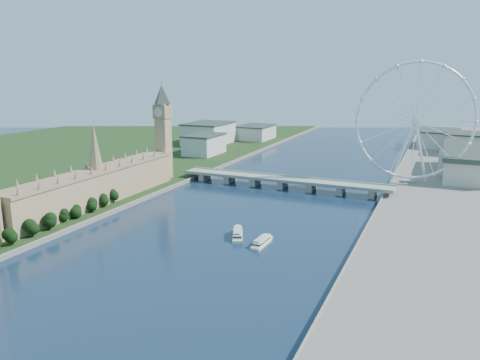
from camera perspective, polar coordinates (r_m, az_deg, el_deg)
The scene contains 10 objects.
ground at distance 236.69m, azimuth -19.77°, elevation -17.13°, with size 2000.00×2000.00×0.00m, color #1A394B.
tree_row at distance 356.41m, azimuth -25.07°, elevation -5.78°, with size 9.04×217.04×20.03m.
parliament_range at distance 429.23m, azimuth -16.99°, elevation -0.67°, with size 24.00×200.00×70.00m.
big_ben at distance 506.79m, azimuth -9.40°, elevation 7.27°, with size 20.02×20.02×110.00m.
westminster_bridge at distance 481.05m, azimuth 5.25°, elevation -0.16°, with size 220.00×22.00×9.50m.
london_eye at distance 502.95m, azimuth 20.63°, elevation 6.68°, with size 113.60×39.12×124.30m.
county_hall at distance 587.04m, azimuth 25.90°, elevation 0.32°, with size 54.00×144.00×35.00m, color beige, non-canonical shape.
city_skyline at distance 719.92m, azimuth 14.89°, elevation 4.69°, with size 505.00×280.00×32.00m.
tour_boat_near at distance 338.49m, azimuth -0.29°, elevation -6.99°, with size 7.44×29.14×6.43m, color silver, non-canonical shape.
tour_boat_far at distance 324.23m, azimuth 2.65°, elevation -7.93°, with size 6.69×26.36×5.79m, color white, non-canonical shape.
Camera 1 is at (147.03, -144.81, 115.92)m, focal length 35.00 mm.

